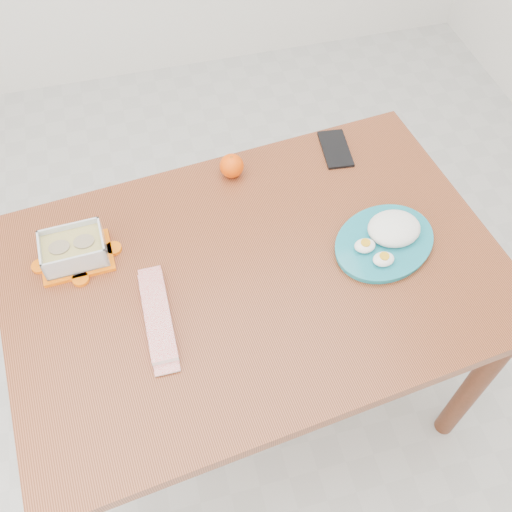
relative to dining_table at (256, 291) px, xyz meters
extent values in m
plane|color=#B7B7B2|center=(-0.07, 0.17, -0.65)|extent=(3.50, 3.50, 0.00)
cube|color=brown|center=(0.00, 0.00, 0.08)|extent=(1.30, 0.93, 0.04)
cylinder|color=#612A18|center=(0.58, -0.29, -0.30)|extent=(0.06, 0.06, 0.71)
cylinder|color=#612A18|center=(-0.58, 0.29, -0.30)|extent=(0.06, 0.06, 0.71)
cylinder|color=#612A18|center=(0.51, 0.40, -0.30)|extent=(0.06, 0.06, 0.71)
cube|color=#FF6A07|center=(-0.42, 0.15, 0.10)|extent=(0.18, 0.14, 0.01)
cube|color=silver|center=(-0.42, 0.15, 0.14)|extent=(0.16, 0.12, 0.06)
cube|color=tan|center=(-0.42, 0.15, 0.13)|extent=(0.15, 0.11, 0.04)
cylinder|color=tan|center=(-0.45, 0.15, 0.15)|extent=(0.05, 0.05, 0.02)
cylinder|color=tan|center=(-0.39, 0.15, 0.15)|extent=(0.05, 0.05, 0.02)
sphere|color=#FF4405|center=(0.02, 0.33, 0.13)|extent=(0.07, 0.07, 0.07)
cylinder|color=teal|center=(0.33, -0.01, 0.11)|extent=(0.36, 0.36, 0.02)
ellipsoid|color=white|center=(0.37, 0.01, 0.14)|extent=(0.17, 0.16, 0.06)
ellipsoid|color=white|center=(0.28, -0.02, 0.13)|extent=(0.07, 0.06, 0.03)
ellipsoid|color=white|center=(0.30, -0.07, 0.13)|extent=(0.07, 0.06, 0.03)
cube|color=red|center=(-0.26, -0.07, 0.11)|extent=(0.06, 0.24, 0.02)
cube|color=black|center=(0.33, 0.35, 0.10)|extent=(0.09, 0.16, 0.01)
camera|label=1|loc=(-0.21, -0.77, 1.26)|focal=40.00mm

